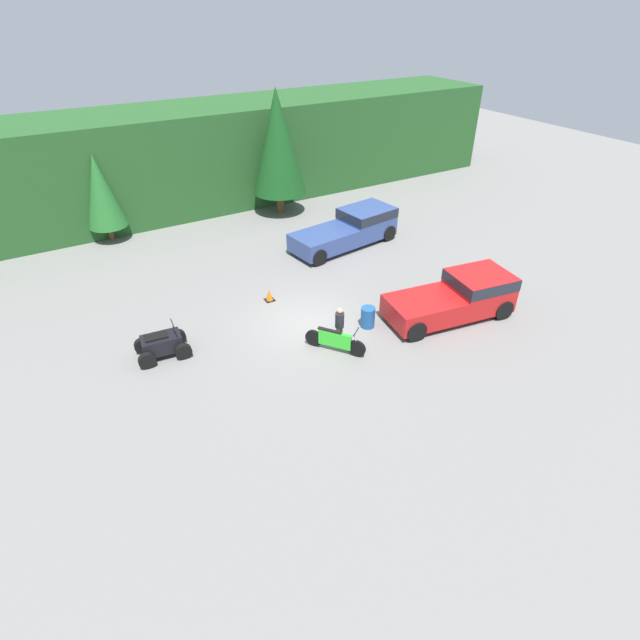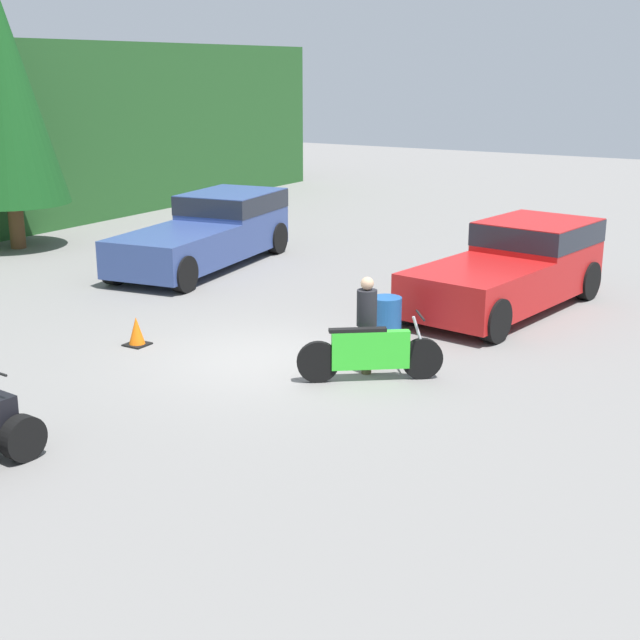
% 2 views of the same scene
% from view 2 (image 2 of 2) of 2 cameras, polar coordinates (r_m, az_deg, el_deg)
% --- Properties ---
extents(ground_plane, '(80.00, 80.00, 0.00)m').
position_cam_2_polar(ground_plane, '(15.97, -3.58, -2.51)').
color(ground_plane, slate).
extents(tree_mid_left, '(3.18, 3.18, 7.22)m').
position_cam_2_polar(tree_mid_left, '(26.68, -19.55, 13.35)').
color(tree_mid_left, brown).
rests_on(tree_mid_left, ground_plane).
extents(pickup_truck_red, '(5.59, 2.93, 1.77)m').
position_cam_2_polar(pickup_truck_red, '(19.65, 12.43, 3.52)').
color(pickup_truck_red, red).
rests_on(pickup_truck_red, ground_plane).
extents(pickup_truck_second, '(6.22, 2.94, 1.77)m').
position_cam_2_polar(pickup_truck_second, '(23.67, -6.90, 5.86)').
color(pickup_truck_second, '#334784').
rests_on(pickup_truck_second, ground_plane).
extents(dirt_bike, '(1.55, 2.02, 1.12)m').
position_cam_2_polar(dirt_bike, '(14.75, 3.25, -2.14)').
color(dirt_bike, black).
rests_on(dirt_bike, ground_plane).
extents(rider_person, '(0.47, 0.47, 1.67)m').
position_cam_2_polar(rider_person, '(15.05, 3.00, -0.06)').
color(rider_person, brown).
rests_on(rider_person, ground_plane).
extents(traffic_cone, '(0.42, 0.42, 0.55)m').
position_cam_2_polar(traffic_cone, '(17.00, -11.66, -0.77)').
color(traffic_cone, black).
rests_on(traffic_cone, ground_plane).
extents(steel_barrel, '(0.58, 0.58, 0.88)m').
position_cam_2_polar(steel_barrel, '(16.82, 4.25, 0.01)').
color(steel_barrel, '#1E5193').
rests_on(steel_barrel, ground_plane).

